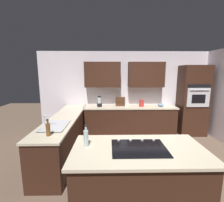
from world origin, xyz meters
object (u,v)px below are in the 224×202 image
object	(u,v)px
cooktop	(139,148)
spice_rack	(120,102)
blender	(99,102)
wall_oven	(193,101)
sink_unit	(54,125)
kettle	(141,103)
dish_soap_bottle	(48,129)
mixing_bowl	(161,105)
oil_bottle	(86,138)

from	to	relation	value
cooktop	spice_rack	xyz separation A→B (m)	(0.07, -2.89, 0.13)
blender	wall_oven	bearing A→B (deg)	-179.51
sink_unit	spice_rack	size ratio (longest dim) A/B	2.39
kettle	blender	bearing A→B (deg)	0.00
sink_unit	dish_soap_bottle	bearing A→B (deg)	96.95
sink_unit	kettle	size ratio (longest dim) A/B	3.35
kettle	dish_soap_bottle	xyz separation A→B (m)	(2.02, 2.31, 0.01)
blender	kettle	distance (m)	1.30
mixing_bowl	wall_oven	bearing A→B (deg)	-178.59
wall_oven	sink_unit	xyz separation A→B (m)	(3.68, 1.85, -0.16)
spice_rack	kettle	distance (m)	0.66
mixing_bowl	dish_soap_bottle	world-z (taller)	dish_soap_bottle
cooktop	dish_soap_bottle	world-z (taller)	dish_soap_bottle
cooktop	spice_rack	size ratio (longest dim) A/B	2.60
wall_oven	cooktop	xyz separation A→B (m)	(2.18, 2.81, -0.17)
mixing_bowl	oil_bottle	bearing A→B (deg)	54.41
sink_unit	kettle	bearing A→B (deg)	-138.68
cooktop	spice_rack	distance (m)	2.90
wall_oven	kettle	distance (m)	1.60
wall_oven	oil_bottle	bearing A→B (deg)	42.91
cooktop	blender	xyz separation A→B (m)	(0.72, -2.78, 0.13)
kettle	dish_soap_bottle	bearing A→B (deg)	48.80
cooktop	mixing_bowl	xyz separation A→B (m)	(-1.18, -2.78, 0.04)
wall_oven	mixing_bowl	distance (m)	1.01
cooktop	spice_rack	bearing A→B (deg)	-88.71
mixing_bowl	dish_soap_bottle	size ratio (longest dim) A/B	0.61
cooktop	dish_soap_bottle	size ratio (longest dim) A/B	2.63
mixing_bowl	spice_rack	bearing A→B (deg)	-4.96
oil_bottle	wall_oven	bearing A→B (deg)	-137.09
wall_oven	kettle	xyz separation A→B (m)	(1.60, 0.02, -0.08)
kettle	oil_bottle	xyz separation A→B (m)	(1.33, 2.70, 0.02)
dish_soap_bottle	oil_bottle	xyz separation A→B (m)	(-0.69, 0.39, 0.01)
spice_rack	dish_soap_bottle	bearing A→B (deg)	60.44
spice_rack	oil_bottle	world-z (taller)	oil_bottle
sink_unit	spice_rack	world-z (taller)	spice_rack
mixing_bowl	spice_rack	world-z (taller)	spice_rack
sink_unit	kettle	distance (m)	2.77
spice_rack	wall_oven	bearing A→B (deg)	177.87
dish_soap_bottle	kettle	bearing A→B (deg)	-131.20
wall_oven	spice_rack	size ratio (longest dim) A/B	7.36
wall_oven	spice_rack	xyz separation A→B (m)	(2.25, -0.08, -0.04)
kettle	oil_bottle	world-z (taller)	oil_bottle
blender	sink_unit	bearing A→B (deg)	66.92
blender	oil_bottle	distance (m)	2.70
kettle	wall_oven	bearing A→B (deg)	-179.12
dish_soap_bottle	wall_oven	bearing A→B (deg)	-147.21
spice_rack	oil_bottle	bearing A→B (deg)	76.34
cooktop	kettle	world-z (taller)	kettle
wall_oven	blender	distance (m)	2.90
cooktop	mixing_bowl	distance (m)	3.03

